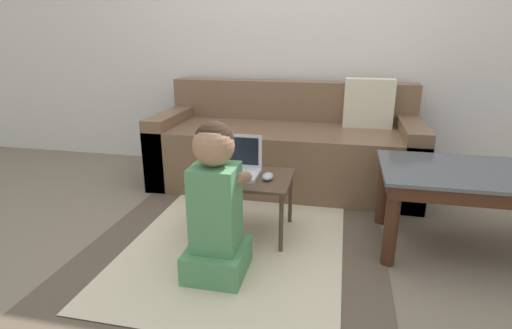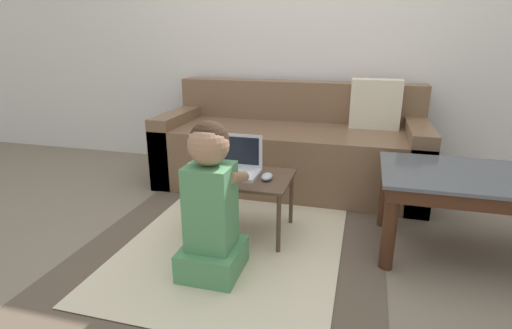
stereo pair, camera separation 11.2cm
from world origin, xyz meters
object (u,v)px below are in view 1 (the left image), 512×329
Objects in this scene: laptop_desk at (243,183)px; person_seated at (216,205)px; coffee_table at (475,184)px; computer_mouse at (268,176)px; couch at (287,148)px; laptop at (236,168)px.

person_seated is at bearing -92.34° from laptop_desk.
coffee_table is 1.24m from laptop_desk.
couch is at bearing 91.49° from computer_mouse.
laptop_desk is at bearing -97.97° from couch.
computer_mouse is at bearing -175.39° from coffee_table.
person_seated reaches higher than laptop_desk.
laptop is 0.47m from person_seated.
laptop is (-0.05, 0.03, 0.08)m from laptop_desk.
laptop is 2.73× the size of computer_mouse.
laptop reaches higher than laptop_desk.
laptop is at bearing -178.16° from coffee_table.
person_seated is at bearing -157.76° from coffee_table.
couch is 1.39m from coffee_table.
computer_mouse is (0.02, -0.91, 0.09)m from couch.
person_seated reaches higher than laptop.
laptop is at bearing -101.39° from couch.
coffee_table is at bearing -36.59° from couch.
couch is 0.92m from computer_mouse.
laptop_desk is at bearing -176.83° from coffee_table.
couch is 2.04× the size of coffee_table.
computer_mouse is 0.13× the size of person_seated.
couch is 3.54× the size of laptop_desk.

